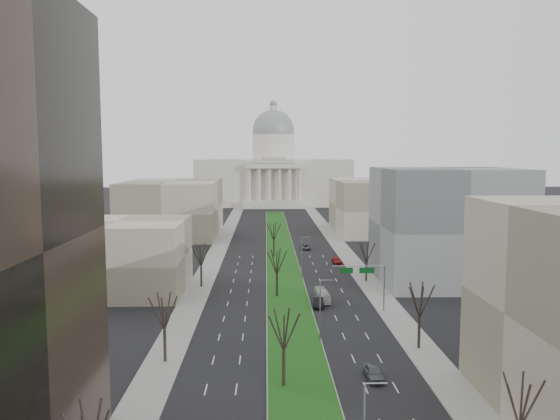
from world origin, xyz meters
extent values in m
plane|color=black|center=(0.00, 120.00, 0.00)|extent=(600.00, 600.00, 0.00)
cube|color=#999993|center=(0.00, 119.00, 0.07)|extent=(8.00, 222.00, 0.15)
cube|color=#174312|center=(0.00, 119.00, 0.17)|extent=(7.70, 221.70, 0.06)
cube|color=gray|center=(-17.50, 95.00, 0.07)|extent=(5.00, 330.00, 0.15)
cube|color=gray|center=(17.50, 95.00, 0.07)|extent=(5.00, 330.00, 0.15)
cube|color=beige|center=(0.00, 270.00, 12.00)|extent=(80.00, 40.00, 24.00)
cube|color=beige|center=(0.00, 247.00, 2.00)|extent=(30.00, 6.00, 4.00)
cube|color=beige|center=(0.00, 247.00, 21.00)|extent=(28.00, 5.00, 2.50)
cube|color=beige|center=(0.00, 247.00, 23.00)|extent=(20.00, 5.00, 1.80)
cube|color=beige|center=(0.00, 247.00, 24.60)|extent=(12.00, 5.00, 1.60)
cylinder|color=beige|center=(0.00, 270.00, 30.00)|extent=(22.00, 22.00, 14.00)
sphere|color=gray|center=(0.00, 270.00, 39.00)|extent=(22.00, 22.00, 22.00)
cylinder|color=beige|center=(0.00, 270.00, 50.00)|extent=(4.00, 4.00, 4.00)
sphere|color=gray|center=(0.00, 270.00, 53.00)|extent=(4.00, 4.00, 4.00)
cylinder|color=beige|center=(-12.50, 247.00, 12.00)|extent=(2.00, 2.00, 16.00)
cylinder|color=beige|center=(-7.50, 247.00, 12.00)|extent=(2.00, 2.00, 16.00)
cylinder|color=beige|center=(-2.50, 247.00, 12.00)|extent=(2.00, 2.00, 16.00)
cylinder|color=beige|center=(2.50, 247.00, 12.00)|extent=(2.00, 2.00, 16.00)
cylinder|color=beige|center=(7.50, 247.00, 12.00)|extent=(2.00, 2.00, 16.00)
cylinder|color=beige|center=(12.50, 247.00, 12.00)|extent=(2.00, 2.00, 16.00)
cube|color=gray|center=(-33.00, 85.00, 7.00)|extent=(26.00, 22.00, 14.00)
cube|color=slate|center=(34.00, 92.00, 12.00)|extent=(28.00, 26.00, 24.00)
cube|color=gray|center=(-35.00, 160.00, 9.00)|extent=(30.00, 40.00, 18.00)
cube|color=gray|center=(35.00, 165.00, 9.00)|extent=(30.00, 40.00, 18.00)
cylinder|color=black|center=(-17.20, 48.00, 2.16)|extent=(0.40, 0.40, 4.32)
cylinder|color=black|center=(-17.20, 88.00, 2.11)|extent=(0.40, 0.40, 4.22)
cylinder|color=black|center=(17.20, 52.00, 2.21)|extent=(0.40, 0.40, 4.42)
cylinder|color=black|center=(17.20, 92.00, 2.02)|extent=(0.40, 0.40, 4.03)
cylinder|color=black|center=(-2.00, 40.00, 2.16)|extent=(0.40, 0.40, 4.32)
cylinder|color=black|center=(-2.00, 80.00, 2.16)|extent=(0.40, 0.40, 4.32)
cylinder|color=black|center=(-2.00, 120.00, 2.16)|extent=(0.40, 0.40, 4.32)
cylinder|color=gray|center=(4.60, 20.00, 9.10)|extent=(1.80, 0.12, 0.12)
cylinder|color=gray|center=(3.70, 55.00, 4.50)|extent=(0.20, 0.20, 9.00)
cylinder|color=gray|center=(4.60, 55.00, 9.10)|extent=(1.80, 0.12, 0.12)
cylinder|color=gray|center=(3.70, 95.00, 4.50)|extent=(0.20, 0.20, 9.00)
cylinder|color=gray|center=(4.60, 95.00, 9.10)|extent=(1.80, 0.12, 0.12)
cylinder|color=gray|center=(16.20, 70.00, 4.00)|extent=(0.24, 0.24, 8.00)
cylinder|color=gray|center=(11.70, 70.00, 8.00)|extent=(9.00, 0.18, 0.18)
cube|color=#0C591E|center=(13.20, 70.08, 7.20)|extent=(2.60, 0.08, 1.00)
cube|color=#0C591E|center=(9.70, 70.08, 7.20)|extent=(2.20, 0.08, 1.00)
imported|color=#4F5157|center=(8.92, 42.02, 0.82)|extent=(2.06, 4.84, 1.63)
imported|color=black|center=(5.20, 73.25, 0.83)|extent=(2.06, 5.15, 1.66)
imported|color=maroon|center=(13.45, 110.98, 0.76)|extent=(2.41, 5.35, 1.52)
imported|color=#424649|center=(7.23, 131.22, 0.68)|extent=(2.83, 5.15, 1.37)
imported|color=silver|center=(6.36, 77.04, 1.05)|extent=(2.36, 7.66, 2.10)
camera|label=1|loc=(-4.00, -20.97, 27.09)|focal=35.00mm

